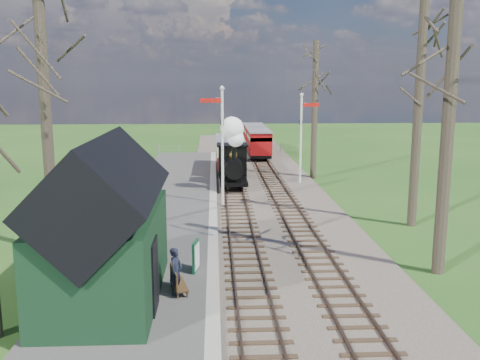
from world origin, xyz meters
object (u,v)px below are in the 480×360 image
object	(u,v)px
station_shed	(105,229)
sign_board	(196,256)
semaphore_near	(221,138)
locomotive	(233,157)
red_carriage_a	(259,143)
bench	(176,280)
person	(176,271)
semaphore_far	(302,131)
coach	(230,152)
red_carriage_b	(254,136)

from	to	relation	value
station_shed	sign_board	bearing A→B (deg)	38.51
semaphore_near	locomotive	world-z (taller)	semaphore_near
station_shed	sign_board	world-z (taller)	station_shed
locomotive	semaphore_near	bearing A→B (deg)	-99.51
semaphore_near	red_carriage_a	size ratio (longest dim) A/B	1.35
locomotive	bench	world-z (taller)	locomotive
station_shed	person	bearing A→B (deg)	2.93
station_shed	semaphore_far	xyz separation A→B (m)	(8.67, 18.00, 1.08)
station_shed	red_carriage_a	size ratio (longest dim) A/B	1.37
coach	semaphore_far	bearing A→B (deg)	-46.33
semaphore_near	sign_board	bearing A→B (deg)	-95.69
semaphore_near	person	distance (m)	12.30
coach	red_carriage_b	distance (m)	12.11
station_shed	semaphore_far	bearing A→B (deg)	64.28
station_shed	sign_board	size ratio (longest dim) A/B	6.05
coach	person	distance (m)	22.60
red_carriage_a	locomotive	bearing A→B (deg)	-101.90
coach	red_carriage_a	xyz separation A→B (m)	(2.60, 6.33, -0.09)
semaphore_far	locomotive	size ratio (longest dim) A/B	1.34
semaphore_far	sign_board	world-z (taller)	semaphore_far
red_carriage_b	sign_board	size ratio (longest dim) A/B	4.41
station_shed	red_carriage_a	distance (m)	29.74
station_shed	coach	bearing A→B (deg)	79.23
semaphore_near	sign_board	distance (m)	10.45
coach	red_carriage_b	xyz separation A→B (m)	(2.60, 11.83, -0.09)
semaphore_near	station_shed	bearing A→B (deg)	-106.38
coach	person	world-z (taller)	coach
red_carriage_a	red_carriage_b	size ratio (longest dim) A/B	1.00
bench	person	world-z (taller)	person
semaphore_far	bench	xyz separation A→B (m)	(-6.68, -17.69, -2.81)
station_shed	bench	distance (m)	2.66
red_carriage_b	person	size ratio (longest dim) A/B	3.22
locomotive	station_shed	bearing A→B (deg)	-104.54
sign_board	person	size ratio (longest dim) A/B	0.73
sign_board	station_shed	bearing A→B (deg)	-141.49
coach	sign_board	xyz separation A→B (m)	(-1.76, -20.57, -0.73)
locomotive	sign_board	distance (m)	14.67
semaphore_far	person	bearing A→B (deg)	-110.43
semaphore_far	red_carriage_a	xyz separation A→B (m)	(-1.77, 10.91, -1.98)
bench	person	size ratio (longest dim) A/B	0.93
sign_board	bench	xyz separation A→B (m)	(-0.54, -1.71, -0.18)
locomotive	person	world-z (taller)	locomotive
semaphore_near	semaphore_far	bearing A→B (deg)	49.40
semaphore_near	semaphore_far	distance (m)	7.91
locomotive	red_carriage_a	bearing A→B (deg)	78.10
semaphore_far	sign_board	xyz separation A→B (m)	(-6.14, -15.99, -2.63)
station_shed	semaphore_near	xyz separation A→B (m)	(3.53, 12.00, 1.35)
station_shed	red_carriage_a	bearing A→B (deg)	76.58
locomotive	red_carriage_a	xyz separation A→B (m)	(2.61, 12.39, -0.62)
coach	red_carriage_a	size ratio (longest dim) A/B	1.49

